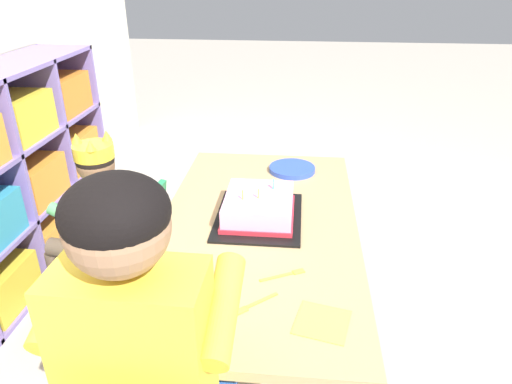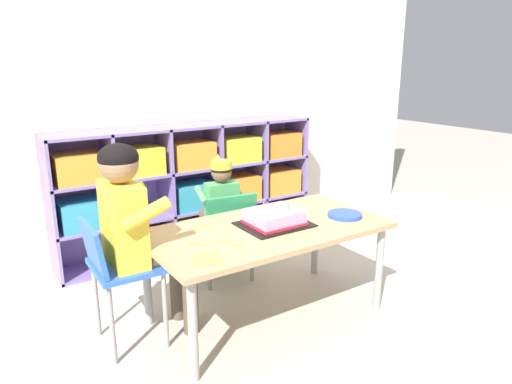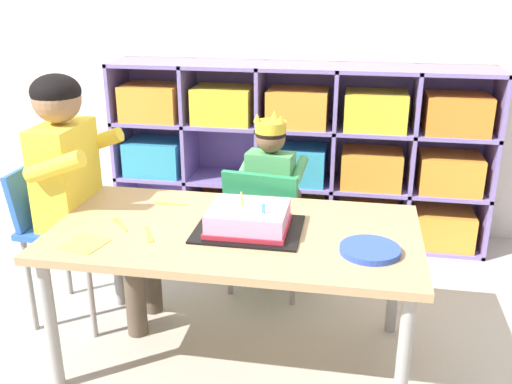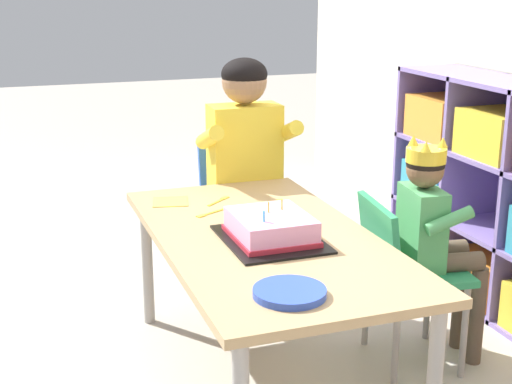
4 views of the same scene
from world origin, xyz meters
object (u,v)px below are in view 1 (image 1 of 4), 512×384
at_px(paper_plate_stack, 292,169).
at_px(adult_helper_seated, 147,333).
at_px(classroom_chair_blue, 124,250).
at_px(fork_near_child_seat, 253,304).
at_px(birthday_cake_on_tray, 260,208).
at_px(activity_table, 258,237).
at_px(fork_at_table_front_edge, 183,274).
at_px(child_with_crown, 93,214).
at_px(fork_scattered_mid_table, 285,275).

bearing_deg(paper_plate_stack, adult_helper_seated, 166.19).
distance_m(classroom_chair_blue, fork_near_child_seat, 0.73).
height_order(adult_helper_seated, birthday_cake_on_tray, adult_helper_seated).
bearing_deg(activity_table, fork_at_table_front_edge, 148.49).
bearing_deg(birthday_cake_on_tray, adult_helper_seated, 166.10).
bearing_deg(paper_plate_stack, fork_near_child_seat, 175.04).
distance_m(activity_table, paper_plate_stack, 0.50).
bearing_deg(fork_near_child_seat, activity_table, 53.38).
bearing_deg(child_with_crown, activity_table, 93.72).
bearing_deg(paper_plate_stack, fork_scattered_mid_table, -179.87).
height_order(activity_table, paper_plate_stack, paper_plate_stack).
xyz_separation_m(child_with_crown, adult_helper_seated, (-0.72, -0.45, 0.13)).
relative_size(activity_table, fork_near_child_seat, 11.29).
bearing_deg(fork_scattered_mid_table, fork_near_child_seat, 33.43).
height_order(classroom_chair_blue, fork_near_child_seat, classroom_chair_blue).
relative_size(adult_helper_seated, fork_scattered_mid_table, 7.90).
relative_size(classroom_chair_blue, fork_scattered_mid_table, 4.65).
bearing_deg(fork_near_child_seat, adult_helper_seated, -170.18).
bearing_deg(classroom_chair_blue, paper_plate_stack, 133.57).
xyz_separation_m(classroom_chair_blue, birthday_cake_on_tray, (0.02, -0.52, 0.20)).
height_order(child_with_crown, birthday_cake_on_tray, child_with_crown).
distance_m(activity_table, adult_helper_seated, 0.72).
xyz_separation_m(adult_helper_seated, paper_plate_stack, (1.16, -0.28, -0.10)).
distance_m(child_with_crown, fork_scattered_mid_table, 0.80).
height_order(classroom_chair_blue, fork_scattered_mid_table, classroom_chair_blue).
bearing_deg(child_with_crown, fork_near_child_seat, 61.76).
xyz_separation_m(activity_table, classroom_chair_blue, (0.03, 0.52, -0.11)).
bearing_deg(paper_plate_stack, fork_at_table_front_edge, 159.33).
bearing_deg(adult_helper_seated, child_with_crown, -57.11).
height_order(child_with_crown, fork_scattered_mid_table, child_with_crown).
bearing_deg(adult_helper_seated, activity_table, -103.42).
distance_m(activity_table, classroom_chair_blue, 0.53).
bearing_deg(fork_at_table_front_edge, classroom_chair_blue, 44.50).
height_order(birthday_cake_on_tray, paper_plate_stack, birthday_cake_on_tray).
relative_size(paper_plate_stack, fork_at_table_front_edge, 1.55).
relative_size(child_with_crown, paper_plate_stack, 4.22).
xyz_separation_m(classroom_chair_blue, child_with_crown, (0.01, 0.11, 0.14)).
relative_size(adult_helper_seated, paper_plate_stack, 5.27).
xyz_separation_m(birthday_cake_on_tray, fork_near_child_seat, (-0.48, -0.03, -0.04)).
bearing_deg(fork_at_table_front_edge, adult_helper_seated, -176.63).
height_order(activity_table, adult_helper_seated, adult_helper_seated).
distance_m(classroom_chair_blue, fork_scattered_mid_table, 0.72).
distance_m(adult_helper_seated, fork_near_child_seat, 0.34).
bearing_deg(fork_scattered_mid_table, classroom_chair_blue, -54.03).
relative_size(activity_table, birthday_cake_on_tray, 3.49).
bearing_deg(classroom_chair_blue, fork_at_table_front_edge, 51.33).
height_order(classroom_chair_blue, adult_helper_seated, adult_helper_seated).
relative_size(adult_helper_seated, birthday_cake_on_tray, 2.79).
bearing_deg(fork_near_child_seat, birthday_cake_on_tray, 52.61).
height_order(child_with_crown, fork_near_child_seat, child_with_crown).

